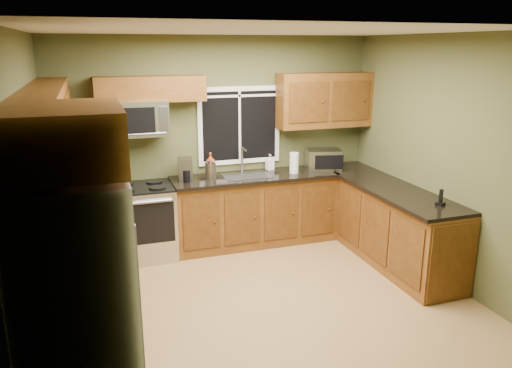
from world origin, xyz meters
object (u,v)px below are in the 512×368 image
refrigerator (79,306)px  coffee_maker (185,170)px  toaster_oven (323,160)px  microwave (135,118)px  paper_towel_roll (294,163)px  range (143,222)px  kettle (210,170)px  soap_bottle_a (211,165)px  cordless_phone (441,200)px  soap_bottle_b (270,162)px

refrigerator → coffee_maker: 3.07m
refrigerator → coffee_maker: bearing=66.0°
refrigerator → toaster_oven: bearing=41.5°
microwave → paper_towel_roll: 2.10m
range → kettle: 1.05m
range → coffee_maker: 0.82m
range → kettle: (0.87, 0.00, 0.59)m
soap_bottle_a → paper_towel_roll: bearing=-8.0°
coffee_maker → cordless_phone: (2.36, -1.85, -0.08)m
range → coffee_maker: bearing=2.7°
coffee_maker → toaster_oven: bearing=-0.7°
paper_towel_roll → soap_bottle_a: (-1.09, 0.15, 0.02)m
toaster_oven → cordless_phone: 1.89m
microwave → kettle: 1.11m
toaster_oven → soap_bottle_a: soap_bottle_a is taller
microwave → kettle: bearing=-8.6°
refrigerator → microwave: size_ratio=2.37×
microwave → cordless_phone: size_ratio=4.31×
kettle → cordless_phone: bearing=-41.7°
toaster_oven → kettle: toaster_oven is taller
soap_bottle_a → soap_bottle_b: (0.85, 0.12, -0.05)m
coffee_maker → kettle: (0.31, -0.02, -0.02)m
toaster_oven → soap_bottle_a: size_ratio=1.63×
toaster_oven → refrigerator: bearing=-138.5°
coffee_maker → paper_towel_roll: 1.43m
refrigerator → paper_towel_roll: refrigerator is taller
range → toaster_oven: 2.52m
microwave → soap_bottle_a: microwave is taller
toaster_oven → soap_bottle_b: size_ratio=2.41×
range → microwave: microwave is taller
soap_bottle_a → cordless_phone: size_ratio=1.79×
soap_bottle_b → toaster_oven: bearing=-18.3°
toaster_oven → paper_towel_roll: size_ratio=1.70×
microwave → soap_bottle_b: bearing=3.1°
range → paper_towel_roll: 2.08m
toaster_oven → kettle: size_ratio=2.02×
kettle → paper_towel_roll: (1.12, -0.05, 0.02)m
range → soap_bottle_a: (0.90, 0.11, 0.63)m
soap_bottle_a → soap_bottle_b: size_ratio=1.48×
kettle → cordless_phone: size_ratio=1.44×
toaster_oven → soap_bottle_a: bearing=176.1°
soap_bottle_a → soap_bottle_b: soap_bottle_a is taller
cordless_phone → toaster_oven: bearing=104.7°
coffee_maker → soap_bottle_b: coffee_maker is taller
range → soap_bottle_b: 1.86m
range → toaster_oven: (2.44, 0.00, 0.61)m
kettle → soap_bottle_a: size_ratio=0.81×
toaster_oven → coffee_maker: 1.88m
paper_towel_roll → soap_bottle_a: bearing=172.0°
refrigerator → soap_bottle_a: bearing=61.1°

